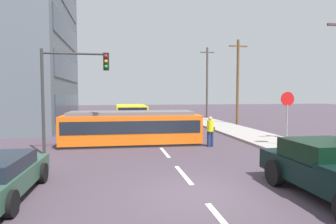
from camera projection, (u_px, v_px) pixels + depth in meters
name	position (u px, v px, depth m)	size (l,w,h in m)	color
ground_plane	(154.00, 140.00, 18.19)	(120.00, 120.00, 0.00)	#473A45
sidewalk_curb_right	(289.00, 147.00, 15.46)	(3.20, 36.00, 0.14)	#A19994
lane_stripe_0	(225.00, 224.00, 6.40)	(0.16, 2.40, 0.01)	silver
lane_stripe_1	(183.00, 175.00, 10.33)	(0.16, 2.40, 0.01)	silver
lane_stripe_2	(165.00, 152.00, 14.26)	(0.16, 2.40, 0.01)	silver
lane_stripe_3	(146.00, 131.00, 22.78)	(0.16, 2.40, 0.01)	silver
lane_stripe_4	(140.00, 123.00, 28.67)	(0.16, 2.40, 0.01)	silver
streetcar_tram	(132.00, 127.00, 16.56)	(7.85, 2.77, 1.91)	orange
city_bus	(131.00, 115.00, 25.27)	(2.58, 5.74, 1.92)	yellow
pedestrian_crossing	(210.00, 130.00, 15.79)	(0.49, 0.36, 1.67)	navy
stop_sign	(287.00, 107.00, 15.34)	(0.76, 0.07, 2.88)	gray
traffic_light_mast	(70.00, 81.00, 13.70)	(3.16, 0.33, 5.03)	#333333
utility_pole_mid	(238.00, 81.00, 27.02)	(1.80, 0.24, 7.97)	brown
utility_pole_far	(207.00, 81.00, 35.84)	(1.80, 0.24, 8.67)	#4C423C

